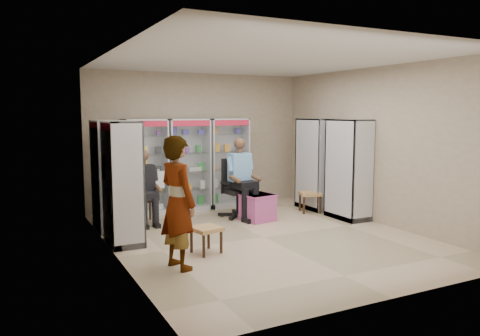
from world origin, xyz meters
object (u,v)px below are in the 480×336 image
cabinet_left_far (109,175)px  standing_man (178,203)px  cabinet_right_far (316,164)px  office_chair (238,188)px  cabinet_back_left (145,167)px  woven_stool_a (310,202)px  cabinet_right_near (348,169)px  wooden_chair (143,199)px  cabinet_back_mid (188,165)px  cabinet_left_near (123,183)px  woven_stool_b (206,240)px  seated_shopkeeper (239,180)px  cabinet_back_right (228,163)px  pink_trunk (258,207)px

cabinet_left_far → standing_man: (0.40, -2.66, -0.09)m
cabinet_right_far → office_chair: 1.96m
cabinet_back_left → woven_stool_a: size_ratio=4.57×
cabinet_right_near → wooden_chair: 4.10m
cabinet_back_mid → cabinet_right_near: same height
cabinet_back_mid → woven_stool_a: bearing=-31.8°
cabinet_back_left → cabinet_right_far: size_ratio=1.00×
cabinet_left_far → cabinet_left_near: (0.00, -1.10, 0.00)m
cabinet_back_left → cabinet_back_mid: bearing=0.0°
cabinet_left_far → cabinet_right_near: bearing=73.7°
woven_stool_b → standing_man: standing_man is taller
wooden_chair → office_chair: office_chair is taller
cabinet_right_near → standing_man: 4.29m
wooden_chair → seated_shopkeeper: bearing=-13.1°
cabinet_right_far → cabinet_left_far: same height
cabinet_back_mid → wooden_chair: (-1.20, -0.73, -0.53)m
cabinet_right_far → cabinet_left_near: 4.55m
standing_man → cabinet_back_right: bearing=-48.3°
office_chair → standing_man: 3.29m
cabinet_right_near → wooden_chair: bearing=68.4°
cabinet_back_right → wooden_chair: (-2.15, -0.73, -0.53)m
cabinet_left_far → pink_trunk: cabinet_left_far is taller
cabinet_right_far → woven_stool_b: cabinet_right_far is taller
cabinet_right_far → seated_shopkeeper: (-1.92, -0.03, -0.24)m
office_chair → standing_man: (-2.15, -2.48, 0.31)m
cabinet_right_far → cabinet_back_left: bearing=72.2°
seated_shopkeeper → standing_man: size_ratio=0.84×
cabinet_back_mid → cabinet_left_near: 2.77m
wooden_chair → cabinet_left_near: bearing=-117.6°
pink_trunk → woven_stool_a: pink_trunk is taller
cabinet_right_far → cabinet_left_near: same height
pink_trunk → woven_stool_b: size_ratio=1.36×
cabinet_left_near → woven_stool_a: 4.25m
pink_trunk → woven_stool_a: (1.39, 0.20, -0.05)m
cabinet_right_far → cabinet_left_far: (-4.46, 0.20, 0.00)m
seated_shopkeeper → cabinet_back_right: bearing=70.6°
office_chair → cabinet_back_mid: bearing=115.3°
standing_man → cabinet_left_far: bearing=-5.7°
standing_man → woven_stool_b: bearing=-66.4°
cabinet_right_far → wooden_chair: bearing=84.0°
cabinet_right_near → cabinet_back_mid: bearing=49.2°
cabinet_left_far → wooden_chair: (0.68, 0.20, -0.53)m
cabinet_back_left → cabinet_back_right: bearing=0.0°
office_chair → woven_stool_b: office_chair is taller
cabinet_right_near → office_chair: (-1.92, 1.12, -0.40)m
cabinet_back_right → woven_stool_b: bearing=-120.4°
office_chair → seated_shopkeeper: 0.17m
cabinet_back_left → cabinet_left_near: same height
cabinet_left_near → cabinet_right_near: bearing=87.4°
cabinet_right_far → cabinet_right_near: 1.10m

